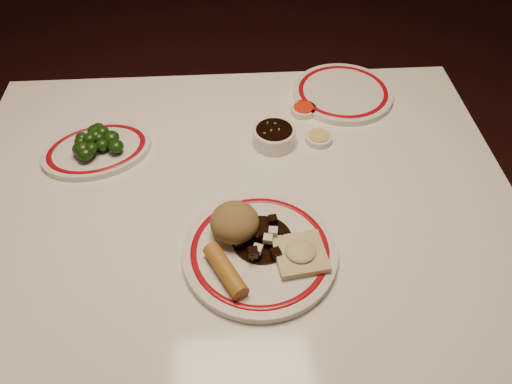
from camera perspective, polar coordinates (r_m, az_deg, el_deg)
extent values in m
plane|color=black|center=(1.70, -1.56, -17.58)|extent=(7.00, 7.00, 0.00)
cube|color=white|center=(1.09, -2.32, -0.67)|extent=(1.20, 0.90, 0.04)
cylinder|color=black|center=(1.72, -20.72, -0.37)|extent=(0.06, 0.06, 0.71)
cylinder|color=black|center=(1.72, 15.91, 1.26)|extent=(0.06, 0.06, 0.71)
cylinder|color=white|center=(0.96, 0.45, -6.90)|extent=(0.31, 0.31, 0.02)
torus|color=#990711|center=(0.95, 0.45, -6.58)|extent=(0.27, 0.27, 0.00)
ellipsoid|color=olive|center=(0.95, -2.45, -3.46)|extent=(0.09, 0.09, 0.07)
cylinder|color=#B6792C|center=(0.91, -3.51, -8.91)|extent=(0.08, 0.12, 0.03)
cube|color=#CABF8E|center=(0.94, 5.08, -7.11)|extent=(0.10, 0.10, 0.01)
ellipsoid|color=#CABF8E|center=(0.93, 5.13, -6.73)|extent=(0.06, 0.06, 0.02)
cylinder|color=black|center=(0.96, 0.69, -5.45)|extent=(0.12, 0.12, 0.00)
cube|color=black|center=(0.96, 0.70, -5.02)|extent=(0.02, 0.02, 0.02)
cube|color=black|center=(0.98, -0.59, -3.15)|extent=(0.02, 0.02, 0.02)
cube|color=black|center=(0.95, 0.09, -5.01)|extent=(0.03, 0.03, 0.02)
cube|color=black|center=(0.92, -0.36, -6.93)|extent=(0.02, 0.02, 0.02)
cube|color=black|center=(0.93, 2.29, -7.02)|extent=(0.02, 0.02, 0.02)
cube|color=black|center=(0.94, -1.89, -5.67)|extent=(0.02, 0.02, 0.02)
cube|color=black|center=(0.96, 0.62, -4.85)|extent=(0.02, 0.02, 0.02)
cube|color=black|center=(0.95, 0.76, -5.26)|extent=(0.02, 0.02, 0.02)
cube|color=black|center=(0.93, -0.28, -7.11)|extent=(0.02, 0.02, 0.02)
cube|color=black|center=(0.96, 0.52, -4.55)|extent=(0.02, 0.02, 0.02)
cube|color=black|center=(0.98, 1.93, -3.23)|extent=(0.02, 0.02, 0.02)
cube|color=black|center=(0.95, 0.76, -4.86)|extent=(0.02, 0.02, 0.02)
cube|color=black|center=(0.97, 2.93, -4.81)|extent=(0.02, 0.02, 0.01)
cube|color=black|center=(0.96, -0.66, -4.96)|extent=(0.02, 0.02, 0.02)
cube|color=beige|center=(0.97, -0.14, -4.18)|extent=(0.02, 0.02, 0.01)
cube|color=beige|center=(0.94, 1.37, -5.37)|extent=(0.02, 0.02, 0.01)
cube|color=beige|center=(0.95, 1.97, -4.53)|extent=(0.02, 0.02, 0.01)
cube|color=beige|center=(0.92, 0.18, -6.54)|extent=(0.02, 0.02, 0.01)
cube|color=beige|center=(0.97, -1.32, -3.95)|extent=(0.02, 0.02, 0.01)
torus|color=#990711|center=(1.21, -17.77, 4.78)|extent=(0.27, 0.27, 0.00)
cylinder|color=#23471C|center=(1.19, -19.02, 4.05)|extent=(0.01, 0.01, 0.01)
ellipsoid|color=#14350D|center=(1.18, -19.24, 4.72)|extent=(0.04, 0.04, 0.03)
cylinder|color=#23471C|center=(1.23, -17.72, 6.04)|extent=(0.01, 0.01, 0.01)
ellipsoid|color=#14350D|center=(1.22, -17.88, 6.60)|extent=(0.04, 0.04, 0.03)
cylinder|color=#23471C|center=(1.24, -17.44, 6.35)|extent=(0.01, 0.01, 0.01)
ellipsoid|color=#14350D|center=(1.23, -17.60, 6.90)|extent=(0.03, 0.03, 0.03)
cylinder|color=#23471C|center=(1.22, -19.12, 5.34)|extent=(0.01, 0.01, 0.01)
ellipsoid|color=#14350D|center=(1.21, -19.30, 5.90)|extent=(0.03, 0.03, 0.02)
cylinder|color=#23471C|center=(1.20, -16.03, 5.32)|extent=(0.01, 0.01, 0.01)
ellipsoid|color=#14350D|center=(1.19, -16.21, 5.98)|extent=(0.04, 0.04, 0.03)
cylinder|color=#23471C|center=(1.18, -18.75, 3.63)|extent=(0.01, 0.01, 0.01)
ellipsoid|color=#14350D|center=(1.17, -18.93, 4.20)|extent=(0.04, 0.04, 0.03)
cylinder|color=#23471C|center=(1.21, -18.12, 5.01)|extent=(0.01, 0.01, 0.01)
ellipsoid|color=#14350D|center=(1.20, -18.31, 5.62)|extent=(0.04, 0.04, 0.03)
cylinder|color=#23471C|center=(1.20, -19.23, 4.11)|extent=(0.01, 0.01, 0.01)
ellipsoid|color=#14350D|center=(1.19, -19.42, 4.67)|extent=(0.04, 0.04, 0.03)
cylinder|color=#23471C|center=(1.19, -17.02, 4.68)|extent=(0.01, 0.01, 0.01)
ellipsoid|color=#14350D|center=(1.18, -17.18, 5.23)|extent=(0.03, 0.03, 0.03)
cylinder|color=#23471C|center=(1.21, -18.45, 4.89)|extent=(0.01, 0.01, 0.01)
ellipsoid|color=#14350D|center=(1.20, -18.61, 5.41)|extent=(0.03, 0.03, 0.02)
cylinder|color=#23471C|center=(1.18, -15.58, 4.50)|extent=(0.01, 0.01, 0.01)
ellipsoid|color=#14350D|center=(1.17, -15.73, 5.05)|extent=(0.04, 0.04, 0.03)
cylinder|color=#23471C|center=(1.22, -19.25, 4.97)|extent=(0.01, 0.01, 0.01)
ellipsoid|color=#14350D|center=(1.21, -19.42, 5.48)|extent=(0.03, 0.03, 0.02)
ellipsoid|color=#14350D|center=(1.17, -18.31, 4.83)|extent=(0.03, 0.03, 0.02)
ellipsoid|color=#14350D|center=(1.19, -17.88, 6.21)|extent=(0.03, 0.03, 0.02)
ellipsoid|color=#14350D|center=(1.19, -17.16, 6.62)|extent=(0.03, 0.03, 0.02)
ellipsoid|color=#14350D|center=(1.18, -18.50, 5.83)|extent=(0.03, 0.03, 0.02)
ellipsoid|color=#14350D|center=(1.19, -17.55, 5.98)|extent=(0.03, 0.03, 0.02)
cylinder|color=white|center=(1.18, 2.07, 6.30)|extent=(0.10, 0.10, 0.04)
cylinder|color=black|center=(1.16, 2.10, 7.09)|extent=(0.09, 0.09, 0.00)
cylinder|color=white|center=(1.28, 5.44, 9.29)|extent=(0.06, 0.06, 0.02)
cylinder|color=red|center=(1.27, 5.47, 9.63)|extent=(0.05, 0.05, 0.00)
cylinder|color=white|center=(1.20, 7.15, 6.09)|extent=(0.06, 0.06, 0.02)
cylinder|color=#DBBE5A|center=(1.19, 7.19, 6.44)|extent=(0.05, 0.05, 0.00)
cylinder|color=white|center=(1.35, 9.88, 11.07)|extent=(0.26, 0.26, 0.02)
torus|color=#990711|center=(1.35, 9.92, 11.34)|extent=(0.23, 0.23, 0.00)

